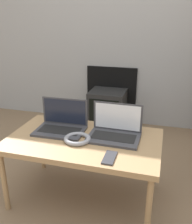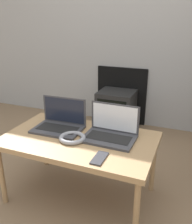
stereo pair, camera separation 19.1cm
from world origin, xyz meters
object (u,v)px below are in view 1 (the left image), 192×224
at_px(phone, 110,158).
at_px(laptop_left, 62,124).
at_px(laptop_right, 115,130).
at_px(headphones, 77,139).
at_px(tv, 107,109).

bearing_deg(phone, laptop_left, 145.73).
xyz_separation_m(laptop_left, laptop_right, (0.39, 0.00, 0.00)).
height_order(headphones, tv, headphones).
bearing_deg(headphones, laptop_left, 141.47).
distance_m(laptop_right, phone, 0.29).
bearing_deg(tv, phone, -76.16).
distance_m(phone, tv, 1.54).
relative_size(phone, tv, 0.33).
relative_size(laptop_left, headphones, 1.98).
relative_size(laptop_right, phone, 2.34).
bearing_deg(laptop_right, phone, -83.31).
height_order(laptop_left, laptop_right, same).
xyz_separation_m(laptop_right, tv, (-0.33, 1.18, -0.30)).
distance_m(laptop_left, headphones, 0.21).
height_order(laptop_left, phone, laptop_left).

